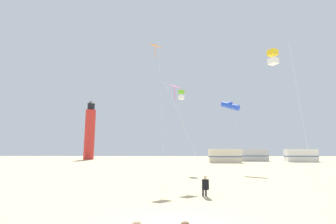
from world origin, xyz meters
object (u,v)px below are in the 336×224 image
object	(u,v)px
kite_flyer_standing	(205,185)
rv_van_white	(301,156)
kite_diamond_orange	(156,52)
kite_box_gold	(273,57)
kite_box_lime	(181,95)
kite_tube_blue	(230,106)
rv_van_silver	(253,155)
lighthouse_distant	(90,131)
rv_van_cream	(225,156)
kite_diamond_rainbow	(175,90)

from	to	relation	value
kite_flyer_standing	rv_van_white	distance (m)	47.95
kite_diamond_orange	rv_van_white	bearing A→B (deg)	48.24
kite_flyer_standing	kite_box_gold	xyz separation A→B (m)	(5.99, 4.37, 9.00)
kite_box_lime	kite_tube_blue	size ratio (longest dim) A/B	1.17
rv_van_silver	kite_box_gold	bearing A→B (deg)	-107.31
kite_flyer_standing	lighthouse_distant	distance (m)	59.74
kite_flyer_standing	rv_van_cream	bearing A→B (deg)	-107.09
kite_box_gold	kite_tube_blue	xyz separation A→B (m)	(-0.88, 10.99, -1.72)
kite_diamond_rainbow	kite_flyer_standing	bearing A→B (deg)	-74.00
rv_van_silver	rv_van_cream	bearing A→B (deg)	-140.58
kite_diamond_rainbow	lighthouse_distant	world-z (taller)	lighthouse_distant
kite_box_gold	lighthouse_distant	bearing A→B (deg)	123.16
kite_diamond_rainbow	lighthouse_distant	distance (m)	53.62
rv_van_white	kite_flyer_standing	bearing A→B (deg)	-119.29
kite_box_gold	kite_tube_blue	bearing A→B (deg)	94.58
rv_van_cream	kite_box_lime	bearing A→B (deg)	-112.09
kite_diamond_orange	rv_van_white	size ratio (longest dim) A/B	1.90
kite_tube_blue	rv_van_silver	xyz separation A→B (m)	(11.50, 28.48, -6.51)
kite_diamond_orange	kite_tube_blue	distance (m)	12.05
kite_box_lime	rv_van_white	distance (m)	37.06
kite_diamond_orange	rv_van_white	distance (m)	45.04
kite_diamond_rainbow	kite_diamond_orange	xyz separation A→B (m)	(-1.80, 2.14, 4.25)
kite_tube_blue	lighthouse_distant	xyz separation A→B (m)	(-31.10, 37.94, -0.06)
kite_diamond_rainbow	rv_van_silver	world-z (taller)	kite_diamond_rainbow
kite_diamond_orange	lighthouse_distant	size ratio (longest dim) A/B	0.74
rv_van_silver	rv_van_white	xyz separation A→B (m)	(9.20, -3.43, 0.00)
kite_flyer_standing	kite_box_gold	size ratio (longest dim) A/B	0.11
rv_van_cream	rv_van_white	world-z (taller)	same
kite_box_lime	rv_van_white	xyz separation A→B (m)	(26.65, 24.45, -8.05)
rv_van_cream	kite_box_gold	bearing A→B (deg)	-92.20
kite_box_lime	rv_van_cream	xyz separation A→B (m)	(9.32, 20.64, -8.05)
kite_diamond_orange	rv_van_cream	world-z (taller)	kite_diamond_orange
kite_tube_blue	kite_diamond_orange	bearing A→B (deg)	-137.96
kite_box_lime	rv_van_white	bearing A→B (deg)	42.54
kite_box_gold	kite_diamond_orange	world-z (taller)	kite_diamond_orange
kite_box_gold	kite_diamond_orange	bearing A→B (deg)	160.49
kite_flyer_standing	rv_van_cream	size ratio (longest dim) A/B	0.18
kite_diamond_rainbow	rv_van_white	bearing A→B (deg)	51.82
lighthouse_distant	rv_van_cream	xyz separation A→B (m)	(34.46, -16.71, -6.45)
kite_box_gold	rv_van_silver	distance (m)	41.69
kite_diamond_rainbow	rv_van_cream	bearing A→B (deg)	72.04
kite_diamond_rainbow	lighthouse_distant	xyz separation A→B (m)	(-24.40, 47.74, 0.43)
rv_van_silver	kite_flyer_standing	bearing A→B (deg)	-113.00
kite_box_lime	kite_box_gold	xyz separation A→B (m)	(6.84, -11.58, 0.18)
kite_diamond_orange	kite_tube_blue	world-z (taller)	kite_diamond_orange
lighthouse_distant	rv_van_white	world-z (taller)	lighthouse_distant
rv_van_silver	rv_van_white	distance (m)	9.82
kite_box_lime	rv_van_silver	world-z (taller)	kite_box_lime
lighthouse_distant	kite_box_gold	bearing A→B (deg)	-56.84
kite_tube_blue	kite_box_lime	bearing A→B (deg)	174.35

